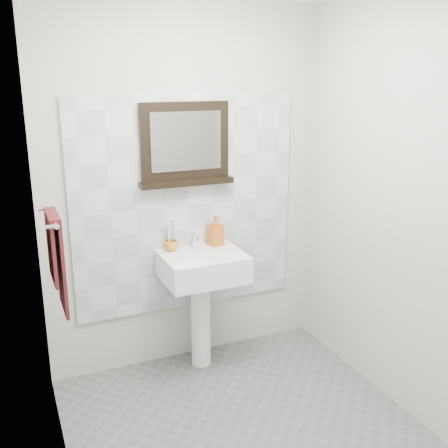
# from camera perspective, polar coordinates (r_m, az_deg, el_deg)

# --- Properties ---
(floor) EXTENTS (2.00, 2.20, 0.01)m
(floor) POSITION_cam_1_polar(r_m,az_deg,el_deg) (3.26, 3.33, -22.57)
(floor) COLOR #5B5E60
(floor) RESTS_ON ground
(back_wall) EXTENTS (2.00, 0.01, 2.50)m
(back_wall) POSITION_cam_1_polar(r_m,az_deg,el_deg) (3.64, -4.17, 3.62)
(back_wall) COLOR #B8B6AF
(back_wall) RESTS_ON ground
(front_wall) EXTENTS (2.00, 0.01, 2.50)m
(front_wall) POSITION_cam_1_polar(r_m,az_deg,el_deg) (1.82, 19.98, -10.33)
(front_wall) COLOR #B8B6AF
(front_wall) RESTS_ON ground
(left_wall) EXTENTS (0.01, 2.20, 2.50)m
(left_wall) POSITION_cam_1_polar(r_m,az_deg,el_deg) (2.40, -18.08, -3.80)
(left_wall) COLOR #B8B6AF
(left_wall) RESTS_ON ground
(right_wall) EXTENTS (0.01, 2.20, 2.50)m
(right_wall) POSITION_cam_1_polar(r_m,az_deg,el_deg) (3.23, 19.75, 1.09)
(right_wall) COLOR #B8B6AF
(right_wall) RESTS_ON ground
(splashback) EXTENTS (1.60, 0.02, 1.50)m
(splashback) POSITION_cam_1_polar(r_m,az_deg,el_deg) (3.65, -4.07, 2.05)
(splashback) COLOR silver
(splashback) RESTS_ON back_wall
(pedestal_sink) EXTENTS (0.55, 0.44, 0.96)m
(pedestal_sink) POSITION_cam_1_polar(r_m,az_deg,el_deg) (3.62, -2.35, -5.96)
(pedestal_sink) COLOR white
(pedestal_sink) RESTS_ON ground
(toothbrush_cup) EXTENTS (0.12, 0.12, 0.07)m
(toothbrush_cup) POSITION_cam_1_polar(r_m,az_deg,el_deg) (3.61, -5.78, -2.34)
(toothbrush_cup) COLOR orange
(toothbrush_cup) RESTS_ON pedestal_sink
(toothbrushes) EXTENTS (0.05, 0.04, 0.21)m
(toothbrushes) POSITION_cam_1_polar(r_m,az_deg,el_deg) (3.59, -5.81, -1.02)
(toothbrushes) COLOR white
(toothbrushes) RESTS_ON toothbrush_cup
(soap_dispenser) EXTENTS (0.11, 0.11, 0.21)m
(soap_dispenser) POSITION_cam_1_polar(r_m,az_deg,el_deg) (3.70, -0.95, -0.70)
(soap_dispenser) COLOR #AE3714
(soap_dispenser) RESTS_ON pedestal_sink
(framed_mirror) EXTENTS (0.65, 0.11, 0.55)m
(framed_mirror) POSITION_cam_1_polar(r_m,az_deg,el_deg) (3.55, -4.25, 8.47)
(framed_mirror) COLOR black
(framed_mirror) RESTS_ON back_wall
(towel_bar) EXTENTS (0.07, 0.40, 0.03)m
(towel_bar) POSITION_cam_1_polar(r_m,az_deg,el_deg) (2.87, -18.25, 0.74)
(towel_bar) COLOR silver
(towel_bar) RESTS_ON left_wall
(hand_towel) EXTENTS (0.06, 0.30, 0.55)m
(hand_towel) POSITION_cam_1_polar(r_m,az_deg,el_deg) (2.93, -17.76, -3.21)
(hand_towel) COLOR #360F12
(hand_towel) RESTS_ON towel_bar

